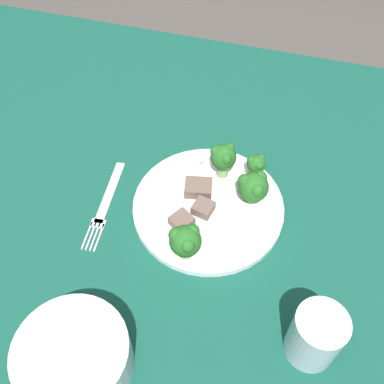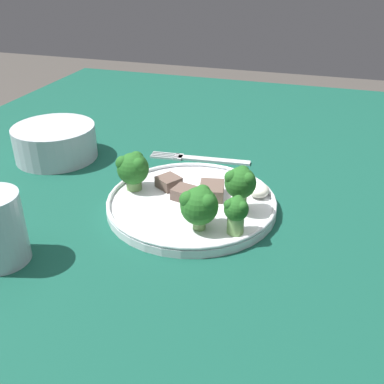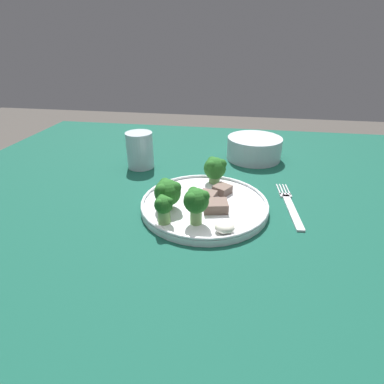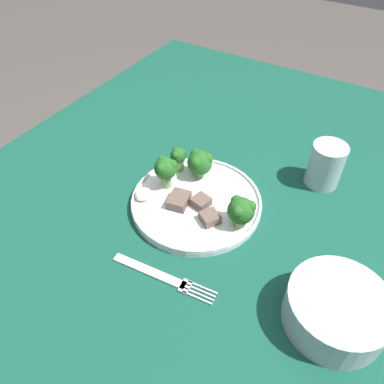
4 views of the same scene
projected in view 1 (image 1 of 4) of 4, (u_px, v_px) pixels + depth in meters
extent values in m
plane|color=#4C4742|center=(181.00, 372.00, 1.34)|extent=(8.00, 8.00, 0.00)
cube|color=#114738|center=(172.00, 236.00, 0.74)|extent=(1.39, 1.07, 0.03)
cylinder|color=brown|center=(32.00, 133.00, 1.43)|extent=(0.06, 0.06, 0.74)
cylinder|color=white|center=(208.00, 208.00, 0.75)|extent=(0.25, 0.25, 0.01)
torus|color=white|center=(208.00, 204.00, 0.74)|extent=(0.25, 0.25, 0.01)
cube|color=silver|center=(110.00, 192.00, 0.77)|extent=(0.03, 0.13, 0.00)
cube|color=silver|center=(98.00, 223.00, 0.73)|extent=(0.03, 0.02, 0.00)
cube|color=silver|center=(87.00, 236.00, 0.72)|extent=(0.01, 0.05, 0.00)
cube|color=silver|center=(91.00, 236.00, 0.72)|extent=(0.01, 0.05, 0.00)
cube|color=silver|center=(95.00, 237.00, 0.72)|extent=(0.01, 0.05, 0.00)
cube|color=silver|center=(99.00, 238.00, 0.72)|extent=(0.01, 0.05, 0.00)
cylinder|color=#B7BCC6|center=(74.00, 357.00, 0.57)|extent=(0.15, 0.15, 0.06)
cylinder|color=silver|center=(75.00, 358.00, 0.58)|extent=(0.12, 0.12, 0.05)
cylinder|color=#B2C1CC|center=(315.00, 336.00, 0.58)|extent=(0.07, 0.07, 0.09)
cylinder|color=silver|center=(312.00, 341.00, 0.59)|extent=(0.06, 0.06, 0.05)
cylinder|color=#709E56|center=(252.00, 197.00, 0.75)|extent=(0.02, 0.02, 0.02)
sphere|color=#215B1E|center=(253.00, 187.00, 0.72)|extent=(0.05, 0.05, 0.05)
sphere|color=#215B1E|center=(245.00, 181.00, 0.72)|extent=(0.02, 0.02, 0.02)
sphere|color=#215B1E|center=(257.00, 190.00, 0.71)|extent=(0.02, 0.02, 0.02)
sphere|color=#215B1E|center=(260.00, 178.00, 0.72)|extent=(0.02, 0.02, 0.02)
cylinder|color=#709E56|center=(222.00, 169.00, 0.77)|extent=(0.02, 0.02, 0.03)
sphere|color=#215B1E|center=(223.00, 157.00, 0.75)|extent=(0.04, 0.04, 0.04)
sphere|color=#215B1E|center=(216.00, 151.00, 0.75)|extent=(0.02, 0.02, 0.02)
sphere|color=#215B1E|center=(226.00, 159.00, 0.74)|extent=(0.02, 0.02, 0.02)
sphere|color=#215B1E|center=(229.00, 149.00, 0.75)|extent=(0.02, 0.02, 0.02)
cylinder|color=#709E56|center=(255.00, 173.00, 0.77)|extent=(0.02, 0.02, 0.02)
sphere|color=#215B1E|center=(256.00, 164.00, 0.75)|extent=(0.03, 0.03, 0.03)
sphere|color=#215B1E|center=(251.00, 160.00, 0.75)|extent=(0.01, 0.01, 0.01)
sphere|color=#215B1E|center=(259.00, 166.00, 0.74)|extent=(0.01, 0.01, 0.01)
sphere|color=#215B1E|center=(261.00, 158.00, 0.75)|extent=(0.01, 0.01, 0.01)
cylinder|color=#709E56|center=(186.00, 250.00, 0.68)|extent=(0.02, 0.02, 0.02)
sphere|color=#215B1E|center=(185.00, 241.00, 0.66)|extent=(0.05, 0.05, 0.05)
sphere|color=#215B1E|center=(176.00, 235.00, 0.66)|extent=(0.02, 0.02, 0.02)
sphere|color=#215B1E|center=(188.00, 246.00, 0.64)|extent=(0.02, 0.02, 0.02)
sphere|color=#215B1E|center=(192.00, 231.00, 0.66)|extent=(0.02, 0.02, 0.02)
cube|color=brown|center=(182.00, 221.00, 0.72)|extent=(0.04, 0.04, 0.02)
cube|color=brown|center=(198.00, 188.00, 0.76)|extent=(0.05, 0.04, 0.02)
cube|color=brown|center=(203.00, 208.00, 0.73)|extent=(0.04, 0.04, 0.02)
ellipsoid|color=silver|center=(199.00, 157.00, 0.80)|extent=(0.03, 0.03, 0.02)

